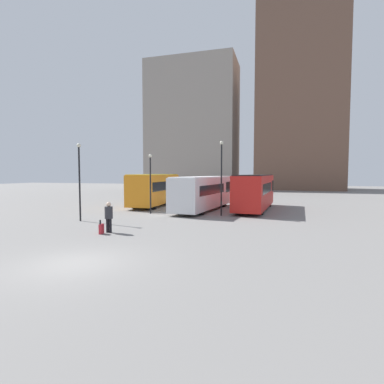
{
  "coord_description": "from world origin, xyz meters",
  "views": [
    {
      "loc": [
        7.41,
        -9.5,
        3.44
      ],
      "look_at": [
        1.08,
        12.14,
        2.03
      ],
      "focal_mm": 28.0,
      "sensor_mm": 36.0,
      "label": 1
    }
  ],
  "objects": [
    {
      "name": "ground_plane",
      "position": [
        0.0,
        0.0,
        0.0
      ],
      "size": [
        160.0,
        160.0,
        0.0
      ],
      "primitive_type": "plane",
      "color": "slate"
    },
    {
      "name": "building_block_left",
      "position": [
        -12.57,
        59.75,
        14.72
      ],
      "size": [
        20.54,
        11.92,
        29.44
      ],
      "color": "gray",
      "rests_on": "ground_plane"
    },
    {
      "name": "building_block_right",
      "position": [
        11.05,
        59.75,
        22.12
      ],
      "size": [
        17.49,
        14.01,
        44.23
      ],
      "color": "brown",
      "rests_on": "ground_plane"
    },
    {
      "name": "bus_0",
      "position": [
        -5.22,
        19.81,
        1.8
      ],
      "size": [
        2.91,
        9.64,
        3.33
      ],
      "rotation": [
        0.0,
        0.0,
        1.62
      ],
      "color": "orange",
      "rests_on": "ground_plane"
    },
    {
      "name": "bus_1",
      "position": [
        0.62,
        17.71,
        1.71
      ],
      "size": [
        3.55,
        10.81,
        3.14
      ],
      "rotation": [
        0.0,
        0.0,
        1.47
      ],
      "color": "silver",
      "rests_on": "ground_plane"
    },
    {
      "name": "bus_2",
      "position": [
        5.23,
        19.21,
        1.79
      ],
      "size": [
        3.16,
        10.52,
        3.3
      ],
      "rotation": [
        0.0,
        0.0,
        1.5
      ],
      "color": "red",
      "rests_on": "ground_plane"
    },
    {
      "name": "traveler",
      "position": [
        -2.06,
        5.66,
        1.06
      ],
      "size": [
        0.51,
        0.51,
        1.78
      ],
      "rotation": [
        0.0,
        0.0,
        1.7
      ],
      "color": "black",
      "rests_on": "ground_plane"
    },
    {
      "name": "suitcase",
      "position": [
        -2.25,
        5.18,
        0.29
      ],
      "size": [
        0.22,
        0.36,
        0.82
      ],
      "rotation": [
        0.0,
        0.0,
        1.7
      ],
      "color": "#B7232D",
      "rests_on": "ground_plane"
    },
    {
      "name": "lamp_post_0",
      "position": [
        -3.12,
        13.89,
        3.01
      ],
      "size": [
        0.28,
        0.28,
        5.05
      ],
      "color": "black",
      "rests_on": "ground_plane"
    },
    {
      "name": "lamp_post_1",
      "position": [
        2.91,
        14.33,
        3.52
      ],
      "size": [
        0.28,
        0.28,
        6.02
      ],
      "color": "black",
      "rests_on": "ground_plane"
    },
    {
      "name": "lamp_post_2",
      "position": [
        -6.34,
        8.8,
        3.28
      ],
      "size": [
        0.28,
        0.28,
        5.56
      ],
      "color": "black",
      "rests_on": "ground_plane"
    }
  ]
}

